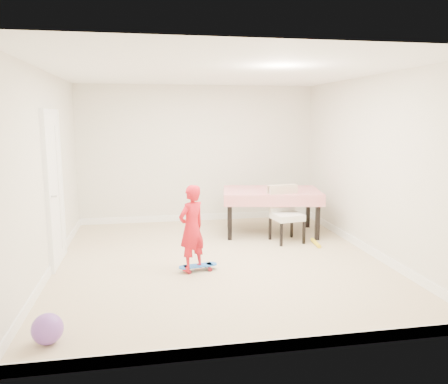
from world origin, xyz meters
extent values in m
plane|color=#C7B08A|center=(0.00, 0.00, 0.00)|extent=(5.00, 5.00, 0.00)
cube|color=white|center=(0.00, 0.00, 2.58)|extent=(4.50, 5.00, 0.04)
cube|color=silver|center=(0.00, 2.48, 1.30)|extent=(4.50, 0.04, 2.60)
cube|color=silver|center=(0.00, -2.48, 1.30)|extent=(4.50, 0.04, 2.60)
cube|color=silver|center=(-2.23, 0.00, 1.30)|extent=(0.04, 5.00, 2.60)
cube|color=silver|center=(2.23, 0.00, 1.30)|extent=(0.04, 5.00, 2.60)
cube|color=white|center=(-2.22, 0.30, 1.02)|extent=(0.11, 0.94, 2.11)
cube|color=white|center=(0.00, 2.49, 0.06)|extent=(4.50, 0.02, 0.12)
cube|color=white|center=(0.00, -2.49, 0.06)|extent=(4.50, 0.02, 0.12)
cube|color=white|center=(-2.24, 0.00, 0.06)|extent=(0.02, 5.00, 0.12)
cube|color=white|center=(2.24, 0.00, 0.06)|extent=(0.02, 5.00, 0.12)
imported|color=red|center=(-0.43, -0.39, 0.56)|extent=(0.49, 0.46, 1.12)
sphere|color=purple|center=(-1.90, -1.99, 0.14)|extent=(0.28, 0.28, 0.28)
cylinder|color=yellow|center=(1.64, 0.50, 0.03)|extent=(0.10, 0.40, 0.06)
camera|label=1|loc=(-0.98, -5.84, 2.01)|focal=35.00mm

